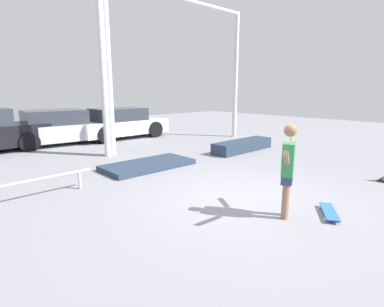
% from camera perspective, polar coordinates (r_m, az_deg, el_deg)
% --- Properties ---
extents(ground_plane, '(36.00, 36.00, 0.00)m').
position_cam_1_polar(ground_plane, '(6.01, 9.77, -8.67)').
color(ground_plane, gray).
extents(skateboarder, '(1.25, 0.65, 1.58)m').
position_cam_1_polar(skateboarder, '(5.13, 17.80, -2.36)').
color(skateboarder, '#8C664C').
rests_on(skateboarder, ground_plane).
extents(skateboard, '(0.78, 0.61, 0.08)m').
position_cam_1_polar(skateboard, '(5.74, 24.68, -10.00)').
color(skateboard, '#2D66B2').
rests_on(skateboard, ground_plane).
extents(grind_box, '(2.63, 0.74, 0.38)m').
position_cam_1_polar(grind_box, '(10.69, 9.63, 1.48)').
color(grind_box, '#28384C').
rests_on(grind_box, ground_plane).
extents(manual_pad, '(2.50, 1.22, 0.14)m').
position_cam_1_polar(manual_pad, '(8.40, -8.34, -2.15)').
color(manual_pad, '#28384C').
rests_on(manual_pad, ground_plane).
extents(grind_rail, '(2.82, 0.18, 0.42)m').
position_cam_1_polar(grind_rail, '(6.55, -29.97, -5.33)').
color(grind_rail, '#B7BABF').
rests_on(grind_rail, ground_plane).
extents(canopy_support_right, '(6.53, 0.20, 5.39)m').
position_cam_1_polar(canopy_support_right, '(11.71, -2.01, 18.37)').
color(canopy_support_right, silver).
rests_on(canopy_support_right, ground_plane).
extents(parked_car_silver, '(4.08, 2.24, 1.35)m').
position_cam_1_polar(parked_car_silver, '(13.06, -24.11, 4.53)').
color(parked_car_silver, '#B7BABF').
rests_on(parked_car_silver, ground_plane).
extents(parked_car_white, '(3.98, 1.89, 1.33)m').
position_cam_1_polar(parked_car_white, '(13.73, -13.37, 5.57)').
color(parked_car_white, white).
rests_on(parked_car_white, ground_plane).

